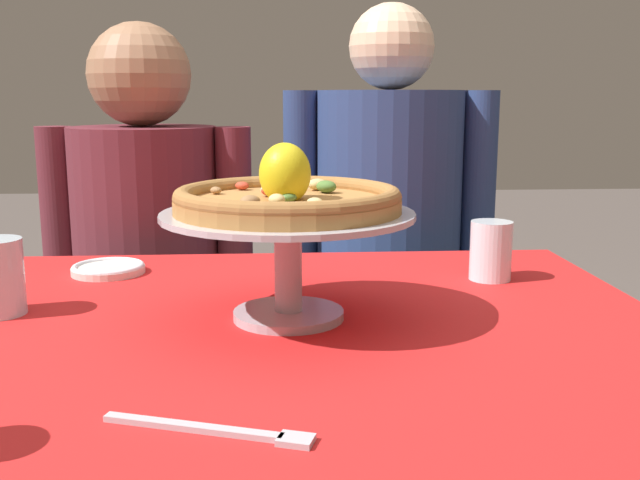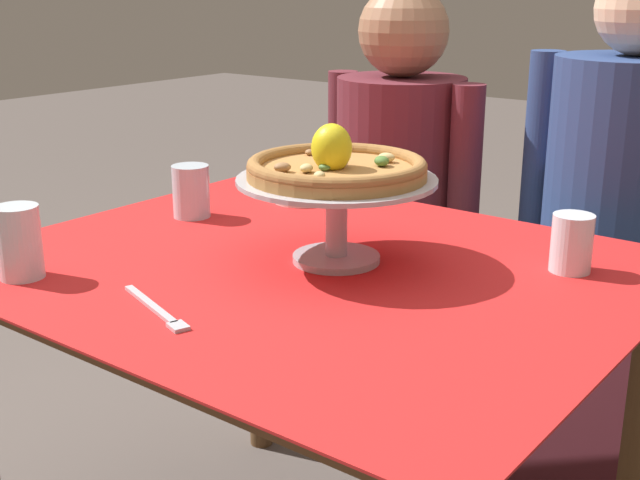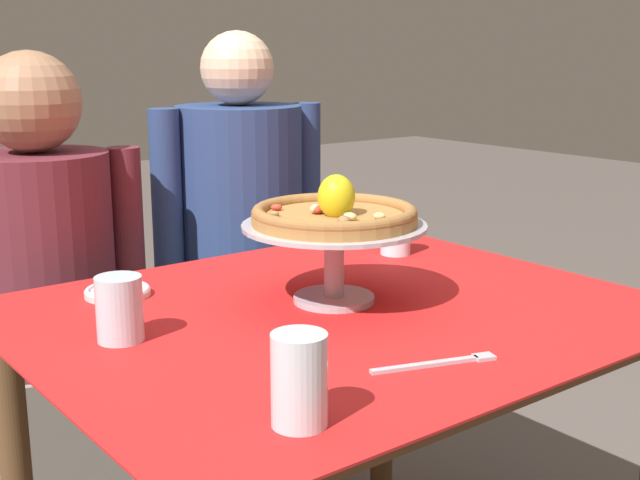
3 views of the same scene
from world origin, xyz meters
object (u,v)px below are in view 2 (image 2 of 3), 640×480
Objects in this scene: water_glass_back_right at (571,246)px; water_glass_front_left at (20,246)px; water_glass_side_left at (191,195)px; side_plate at (302,197)px; diner_left at (398,224)px; pizza_stand at (337,201)px; diner_right at (615,251)px; pizza at (336,166)px; dinner_fork at (157,310)px.

water_glass_front_left is at bearing -140.33° from water_glass_back_right.
water_glass_side_left is 0.26m from side_plate.
diner_left reaches higher than water_glass_side_left.
side_plate is at bearing 172.73° from water_glass_back_right.
pizza_stand is at bearing -6.57° from water_glass_side_left.
diner_right is (0.56, 0.03, 0.03)m from diner_left.
water_glass_back_right is at bearing -80.22° from diner_right.
pizza is at bearing -65.91° from diner_left.
dinner_fork is 0.17× the size of diner_left.
pizza_stand is 3.48× the size of water_glass_back_right.
pizza_stand is 1.72× the size of dinner_fork.
water_glass_side_left is at bearing 173.43° from pizza_stand.
pizza is 0.83m from diner_right.
diner_right is (0.33, 1.08, -0.12)m from dinner_fork.
water_glass_back_right is 0.69m from dinner_fork.
water_glass_side_left is at bearing 96.16° from water_glass_front_left.
diner_right is at bearing 99.78° from water_glass_back_right.
diner_right reaches higher than side_plate.
diner_right is at bearing 70.83° from pizza.
pizza is 0.45m from side_plate.
diner_right is at bearing 73.24° from dinner_fork.
water_glass_front_left is 0.92m from water_glass_back_right.
diner_left is at bearing 90.31° from side_plate.
water_glass_back_right is 0.91× the size of water_glass_side_left.
pizza is (-0.00, -0.00, 0.06)m from pizza_stand.
water_glass_back_right is 0.66m from side_plate.
pizza is at bearing 46.59° from water_glass_front_left.
water_glass_side_left is at bearing -168.42° from water_glass_back_right.
water_glass_side_left reaches higher than water_glass_back_right.
pizza reaches higher than side_plate.
diner_left is (-0.31, 0.69, -0.26)m from pizza_stand.
dinner_fork is (0.24, -0.64, -0.01)m from side_plate.
pizza_stand reaches higher than water_glass_front_left.
side_plate is 0.44m from diner_left.
water_glass_back_right is 0.79× the size of side_plate.
water_glass_front_left is (-0.36, -0.38, -0.12)m from pizza.
side_plate is at bearing -141.72° from diner_right.
diner_left is (-0.24, 1.05, -0.15)m from dinner_fork.
water_glass_front_left reaches higher than dinner_fork.
water_glass_front_left is 1.23× the size of water_glass_back_right.
dinner_fork is at bearing -101.57° from pizza_stand.
pizza is 0.83m from diner_left.
diner_right is at bearing 38.28° from side_plate.
pizza_stand reaches higher than water_glass_side_left.
water_glass_front_left is at bearing -173.27° from dinner_fork.
dinner_fork is at bearing -106.76° from diner_right.
diner_left is (0.05, 1.08, -0.20)m from water_glass_front_left.
diner_left is at bearing 143.08° from water_glass_back_right.
pizza is 0.39m from dinner_fork.
diner_right is at bearing 3.52° from diner_left.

